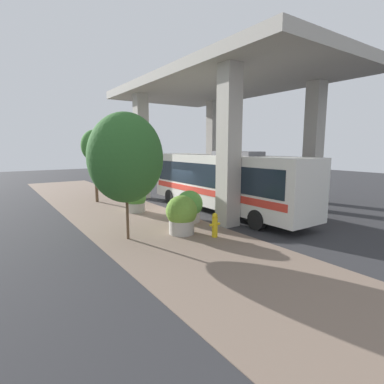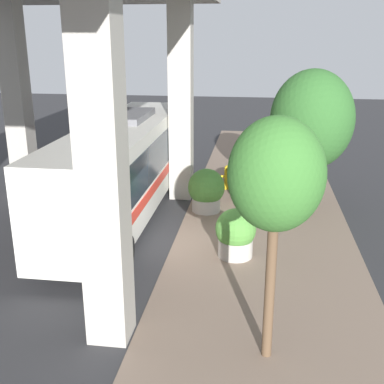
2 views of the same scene
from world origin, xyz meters
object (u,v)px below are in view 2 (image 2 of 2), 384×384
object	(u,v)px
bus	(124,164)
street_tree_far	(276,177)
fire_hydrant	(227,177)
street_tree_near	(312,120)
planter_back	(206,191)
planter_front	(247,179)
planter_middle	(235,234)

from	to	relation	value
bus	street_tree_far	bearing A→B (deg)	123.89
fire_hydrant	street_tree_near	size ratio (longest dim) A/B	0.20
fire_hydrant	planter_back	bearing A→B (deg)	78.21
fire_hydrant	street_tree_far	world-z (taller)	street_tree_far
street_tree_near	street_tree_far	bearing A→B (deg)	80.54
bus	fire_hydrant	distance (m)	5.40
planter_back	street_tree_far	bearing A→B (deg)	104.69
fire_hydrant	street_tree_far	bearing A→B (deg)	98.19
planter_back	bus	bearing A→B (deg)	15.63
fire_hydrant	planter_front	bearing A→B (deg)	125.55
planter_middle	bus	bearing A→B (deg)	-35.16
planter_front	street_tree_far	distance (m)	10.79
fire_hydrant	planter_front	xyz separation A→B (m)	(-0.92, 1.29, 0.34)
planter_middle	street_tree_far	bearing A→B (deg)	101.06
fire_hydrant	street_tree_far	xyz separation A→B (m)	(-1.67, 11.59, 3.46)
planter_front	planter_middle	size ratio (longest dim) A/B	1.16
fire_hydrant	planter_middle	xyz separation A→B (m)	(-0.73, 6.80, 0.21)
planter_middle	street_tree_near	distance (m)	6.14
bus	street_tree_far	size ratio (longest dim) A/B	2.35
planter_front	planter_back	distance (m)	2.23
bus	planter_middle	bearing A→B (deg)	144.84
bus	street_tree_near	world-z (taller)	street_tree_near
bus	fire_hydrant	xyz separation A→B (m)	(-3.60, -3.74, -1.46)
street_tree_near	street_tree_far	size ratio (longest dim) A/B	1.05
fire_hydrant	street_tree_far	size ratio (longest dim) A/B	0.21
bus	fire_hydrant	world-z (taller)	bus
bus	street_tree_near	size ratio (longest dim) A/B	2.25
bus	street_tree_near	xyz separation A→B (m)	(-6.88, -1.81, 1.51)
street_tree_near	street_tree_far	world-z (taller)	street_tree_near
planter_front	street_tree_near	xyz separation A→B (m)	(-2.36, 0.65, 2.62)
planter_back	street_tree_far	world-z (taller)	street_tree_far
bus	street_tree_far	distance (m)	9.66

